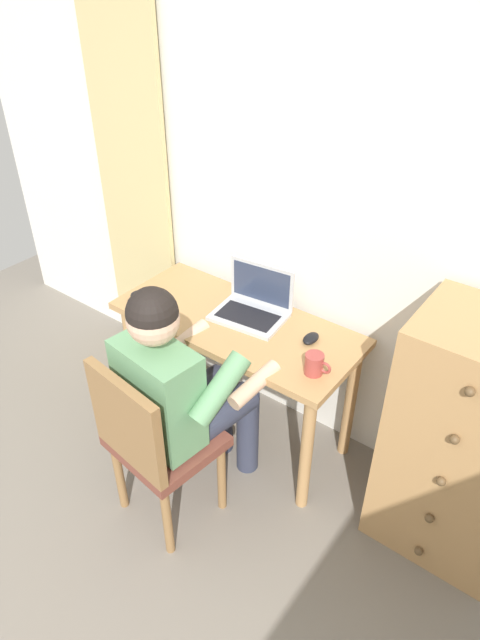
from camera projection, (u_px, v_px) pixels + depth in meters
wall_back at (329, 208)px, 2.41m from camera, size 4.80×0.05×2.50m
curtain_panel at (134, 190)px, 3.05m from camera, size 0.52×0.03×2.15m
desk at (236, 340)px, 2.69m from camera, size 1.21×0.53×0.72m
dresser at (463, 443)px, 2.20m from camera, size 0.55×0.48×1.12m
chair at (153, 440)px, 2.29m from camera, size 0.46×0.45×0.89m
person_seated at (183, 386)px, 2.30m from camera, size 0.57×0.61×1.20m
laptop at (253, 305)px, 2.64m from camera, size 0.37×0.29×0.24m
computer_mouse at (311, 338)px, 2.48m from camera, size 0.06×0.10×0.03m
desk_clock at (140, 297)px, 2.77m from camera, size 0.09×0.09×0.03m
coffee_mug at (315, 364)px, 2.28m from camera, size 0.12×0.08×0.09m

